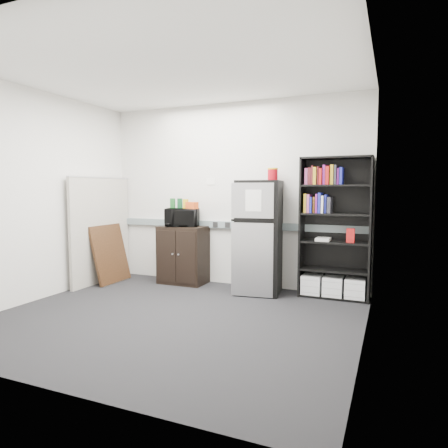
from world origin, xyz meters
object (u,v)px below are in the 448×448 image
at_px(refrigerator, 259,237).
at_px(bookshelf, 335,229).
at_px(microwave, 182,217).
at_px(cabinet, 183,255).
at_px(cubicle_partition, 101,230).

bearing_deg(refrigerator, bookshelf, 0.29).
bearing_deg(microwave, cabinet, 70.23).
relative_size(cubicle_partition, cabinet, 1.86).
xyz_separation_m(microwave, refrigerator, (1.24, -0.06, -0.23)).
bearing_deg(microwave, cubicle_partition, 178.93).
height_order(cubicle_partition, refrigerator, cubicle_partition).
height_order(bookshelf, cabinet, bookshelf).
height_order(cabinet, microwave, microwave).
distance_m(cubicle_partition, cabinet, 1.32).
xyz_separation_m(cabinet, microwave, (0.00, -0.02, 0.57)).
distance_m(cabinet, microwave, 0.57).
bearing_deg(bookshelf, cubicle_partition, -171.94).
relative_size(bookshelf, refrigerator, 1.19).
bearing_deg(cubicle_partition, microwave, 18.70).
xyz_separation_m(cubicle_partition, cabinet, (1.20, 0.42, -0.38)).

